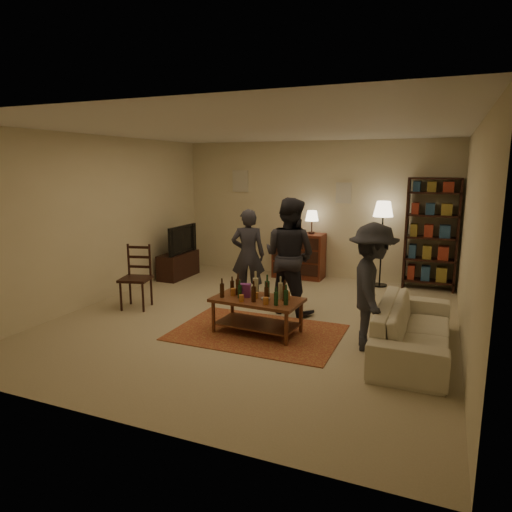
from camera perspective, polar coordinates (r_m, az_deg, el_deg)
The scene contains 13 objects.
floor at distance 6.76m, azimuth 0.03°, elevation -7.92°, with size 6.00×6.00×0.00m, color #C6B793.
room_shell at distance 9.41m, azimuth 3.38°, elevation 8.73°, with size 6.00×6.00×6.00m.
rug at distance 6.24m, azimuth 0.16°, elevation -9.51°, with size 2.20×1.50×0.01m, color maroon.
coffee_table at distance 6.10m, azimuth 0.16°, elevation -5.84°, with size 1.21×0.71×0.82m.
dining_chair at distance 7.44m, azimuth -14.65°, elevation -2.19°, with size 0.54×0.54×1.02m.
tv_stand at distance 9.30m, azimuth -9.68°, elevation -0.31°, with size 0.40×1.00×1.06m.
dresser at distance 9.17m, azimuth 5.43°, elevation 0.22°, with size 1.00×0.50×1.36m.
bookshelf at distance 8.76m, azimuth 21.06°, elevation 2.70°, with size 0.90×0.34×2.02m.
floor_lamp at distance 8.66m, azimuth 15.60°, elevation 4.98°, with size 0.36×0.36×1.59m.
sofa at distance 5.82m, azimuth 19.07°, elevation -8.56°, with size 2.08×0.81×0.61m, color beige.
person_left at distance 7.56m, azimuth -0.99°, elevation 0.14°, with size 0.56×0.37×1.53m, color #292831.
person_right at distance 6.89m, azimuth 4.19°, elevation 0.01°, with size 0.85×0.67×1.76m, color #212128.
person_by_sofa at distance 5.67m, azimuth 14.28°, elevation -3.80°, with size 1.01×0.58×1.56m, color #2A2B33.
Camera 1 is at (2.45, -5.90, 2.21)m, focal length 32.00 mm.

